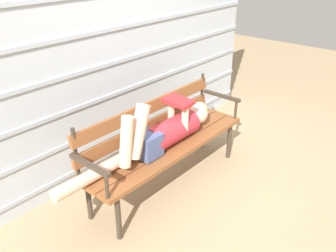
% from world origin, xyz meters
% --- Properties ---
extents(ground_plane, '(12.00, 12.00, 0.00)m').
position_xyz_m(ground_plane, '(0.00, 0.00, 0.00)').
color(ground_plane, tan).
extents(house_siding, '(4.25, 0.08, 2.42)m').
position_xyz_m(house_siding, '(0.00, 0.77, 1.21)').
color(house_siding, '#B2BCC6').
rests_on(house_siding, ground).
extents(park_bench, '(1.77, 0.46, 0.83)m').
position_xyz_m(park_bench, '(0.00, 0.17, 0.47)').
color(park_bench, brown).
rests_on(park_bench, ground).
extents(reclining_person, '(1.68, 0.26, 0.53)m').
position_xyz_m(reclining_person, '(-0.08, 0.10, 0.58)').
color(reclining_person, '#B72D38').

